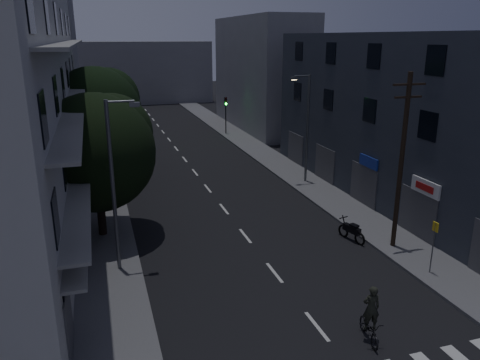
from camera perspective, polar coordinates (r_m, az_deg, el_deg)
ground at (r=39.27m, az=-5.66°, el=1.13°), size 160.00×160.00×0.00m
sidewalk_left at (r=38.53m, az=-16.64°, el=0.28°), size 3.00×90.00×0.15m
sidewalk_right at (r=41.35m, az=4.56°, el=2.08°), size 3.00×90.00×0.15m
lane_markings at (r=45.21m, az=-7.30°, el=3.21°), size 0.15×60.50×0.01m
building_left at (r=30.59m, az=-25.90°, el=8.37°), size 7.00×36.00×14.00m
building_right at (r=32.93m, az=19.39°, el=6.96°), size 6.19×28.00×11.00m
building_far_left at (r=60.26m, az=-22.22°, el=13.25°), size 6.00×20.00×16.00m
building_far_right at (r=57.60m, az=2.57°, el=12.84°), size 6.00×20.00×13.00m
building_far_end at (r=82.57m, az=-12.39°, el=12.70°), size 24.00×8.00×10.00m
tree_near at (r=26.05m, az=-17.09°, el=3.76°), size 6.37×6.37×7.86m
tree_mid at (r=37.57m, az=-17.11°, el=8.29°), size 6.93×6.93×8.53m
tree_far at (r=45.15m, az=-17.24°, el=8.10°), size 5.34×5.34×6.60m
traffic_signal_far_right at (r=53.27m, az=-1.75°, el=8.82°), size 0.28×0.37×4.10m
traffic_signal_far_left at (r=52.44m, az=-16.23°, el=8.03°), size 0.28×0.37×4.10m
street_lamp_left_near at (r=21.82m, az=-15.01°, el=0.16°), size 1.51×0.25×8.00m
street_lamp_right at (r=35.12m, az=8.07°, el=6.85°), size 1.51×0.25×8.00m
street_lamp_left_far at (r=42.59m, az=-17.09°, el=8.05°), size 1.51×0.25×8.00m
utility_pole at (r=24.77m, az=19.10°, el=2.43°), size 1.80×0.24×9.00m
bus_stop_sign at (r=23.35m, az=22.57°, el=-6.57°), size 0.06×0.35×2.52m
motorcycle at (r=26.46m, az=13.44°, el=-6.14°), size 0.75×1.99×1.30m
cyclist at (r=18.47m, az=15.56°, el=-16.35°), size 0.93×1.83×2.22m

